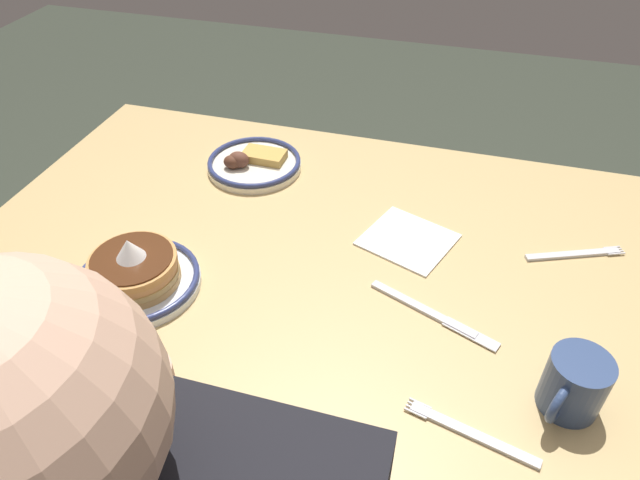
{
  "coord_description": "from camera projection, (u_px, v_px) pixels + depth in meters",
  "views": [
    {
      "loc": [
        -0.23,
        0.74,
        1.4
      ],
      "look_at": [
        -0.02,
        0.0,
        0.75
      ],
      "focal_mm": 32.05,
      "sensor_mm": 36.0,
      "label": 1
    }
  ],
  "objects": [
    {
      "name": "ground_plane",
      "position": [
        313.0,
        460.0,
        1.49
      ],
      "size": [
        6.0,
        6.0,
        0.0
      ],
      "primitive_type": "plane",
      "color": "#32392D"
    },
    {
      "name": "dining_table",
      "position": [
        311.0,
        295.0,
        1.1
      ],
      "size": [
        1.25,
        0.85,
        0.72
      ],
      "color": "tan",
      "rests_on": "ground_plane"
    },
    {
      "name": "plate_near_main",
      "position": [
        253.0,
        163.0,
        1.23
      ],
      "size": [
        0.2,
        0.2,
        0.05
      ],
      "color": "silver",
      "rests_on": "dining_table"
    },
    {
      "name": "plate_center_pancakes",
      "position": [
        136.0,
        274.0,
        0.94
      ],
      "size": [
        0.21,
        0.21,
        0.1
      ],
      "color": "white",
      "rests_on": "dining_table"
    },
    {
      "name": "coffee_mug",
      "position": [
        574.0,
        384.0,
        0.75
      ],
      "size": [
        0.08,
        0.11,
        0.09
      ],
      "color": "#334772",
      "rests_on": "dining_table"
    },
    {
      "name": "paper_napkin",
      "position": [
        408.0,
        240.0,
        1.05
      ],
      "size": [
        0.19,
        0.18,
        0.0
      ],
      "primitive_type": "cube",
      "rotation": [
        0.0,
        0.0,
        -0.36
      ],
      "color": "white",
      "rests_on": "dining_table"
    },
    {
      "name": "fork_near",
      "position": [
        470.0,
        433.0,
        0.74
      ],
      "size": [
        0.18,
        0.06,
        0.01
      ],
      "color": "silver",
      "rests_on": "dining_table"
    },
    {
      "name": "fork_far",
      "position": [
        575.0,
        254.0,
        1.02
      ],
      "size": [
        0.17,
        0.09,
        0.01
      ],
      "color": "silver",
      "rests_on": "dining_table"
    },
    {
      "name": "butter_knife",
      "position": [
        432.0,
        314.0,
        0.91
      ],
      "size": [
        0.21,
        0.1,
        0.01
      ],
      "color": "silver",
      "rests_on": "dining_table"
    }
  ]
}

